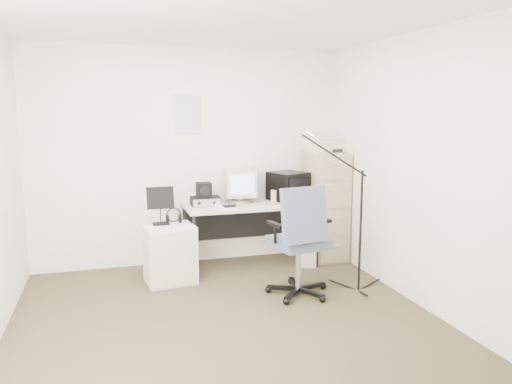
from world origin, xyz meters
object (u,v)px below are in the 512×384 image
object	(u,v)px
desk	(250,235)
side_cart	(170,254)
filing_cabinet	(325,205)
office_chair	(299,240)

from	to	relation	value
desk	side_cart	size ratio (longest dim) A/B	2.45
desk	filing_cabinet	bearing A→B (deg)	1.81
filing_cabinet	desk	bearing A→B (deg)	-178.19
filing_cabinet	desk	world-z (taller)	filing_cabinet
side_cart	office_chair	bearing A→B (deg)	-39.30
filing_cabinet	side_cart	xyz separation A→B (m)	(-1.92, -0.36, -0.34)
office_chair	side_cart	size ratio (longest dim) A/B	1.81
filing_cabinet	side_cart	size ratio (longest dim) A/B	2.12
filing_cabinet	office_chair	xyz separation A→B (m)	(-0.76, -1.08, -0.10)
filing_cabinet	side_cart	world-z (taller)	filing_cabinet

